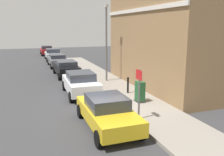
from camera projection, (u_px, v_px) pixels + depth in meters
ground at (109, 109)px, 12.74m from camera, size 80.00×80.00×0.00m
sidewalk at (106, 81)px, 18.85m from camera, size 2.77×30.00×0.15m
corner_building at (179, 28)px, 17.12m from camera, size 6.67×10.77×8.39m
car_yellow at (107, 112)px, 10.28m from camera, size 1.89×4.21×1.40m
car_white at (81, 83)px, 15.31m from camera, size 1.99×4.03×1.48m
car_black at (66, 68)px, 21.17m from camera, size 1.95×4.29×1.37m
car_grey at (57, 60)px, 26.35m from camera, size 1.87×4.29×1.33m
car_silver at (53, 54)px, 31.43m from camera, size 2.01×4.46×1.47m
car_red at (47, 50)px, 37.17m from camera, size 1.83×4.12×1.43m
utility_cabinet at (140, 93)px, 13.41m from camera, size 0.46×0.61×1.15m
bollard_near_cabinet at (128, 84)px, 15.20m from camera, size 0.14×0.14×1.04m
street_sign at (139, 87)px, 10.68m from camera, size 0.08×0.60×2.30m
lamppost at (106, 40)px, 18.19m from camera, size 0.20×0.44×5.72m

